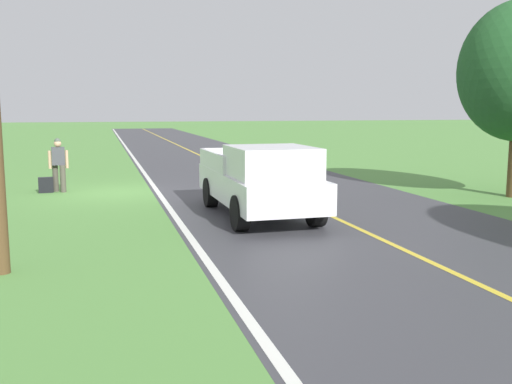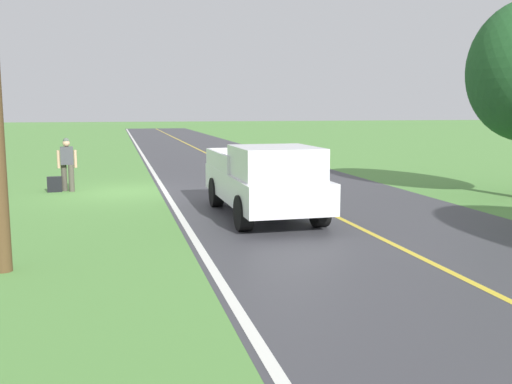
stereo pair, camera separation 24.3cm
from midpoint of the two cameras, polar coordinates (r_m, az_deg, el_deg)
The scene contains 7 objects.
ground_plane at distance 19.17m, azimuth -13.97°, elevation -0.04°, with size 200.00×200.00×0.00m, color #568E42.
road_surface at distance 19.93m, azimuth 0.83°, elevation 0.52°, with size 7.98×120.00×0.00m, color #3D3D42.
lane_edge_line at distance 19.24m, azimuth -10.14°, elevation 0.12°, with size 0.16×117.60×0.00m, color silver.
lane_centre_line at distance 19.93m, azimuth 0.83°, elevation 0.53°, with size 0.14×117.60×0.00m, color gold.
hitchhiker_walking at distance 19.77m, azimuth -19.33°, elevation 2.84°, with size 0.62×0.51×1.75m.
suitcase_carried at distance 19.76m, azimuth -20.44°, elevation 0.65°, with size 0.20×0.46×0.50m, color black.
pickup_truck_passing at distance 14.25m, azimuth 0.01°, elevation 1.31°, with size 2.15×5.42×1.82m.
Camera 1 is at (0.48, 18.95, 2.70)m, focal length 40.37 mm.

